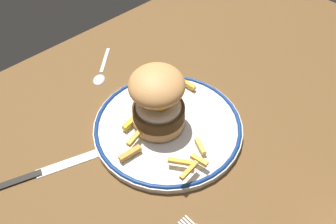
{
  "coord_description": "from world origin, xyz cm",
  "views": [
    {
      "loc": [
        -33.43,
        -25.07,
        48.83
      ],
      "look_at": [
        -4.97,
        4.18,
        4.6
      ],
      "focal_mm": 35.14,
      "sensor_mm": 36.0,
      "label": 1
    }
  ],
  "objects": [
    {
      "name": "ground_plane",
      "position": [
        0.0,
        0.0,
        -2.0
      ],
      "size": [
        126.71,
        85.79,
        4.0
      ],
      "primitive_type": "cube",
      "color": "brown"
    },
    {
      "name": "burger",
      "position": [
        -5.85,
        5.92,
        7.15
      ],
      "size": [
        14.59,
        14.55,
        11.58
      ],
      "color": "tan",
      "rests_on": "dinner_plate"
    },
    {
      "name": "dinner_plate",
      "position": [
        -4.97,
        4.18,
        0.84
      ],
      "size": [
        28.45,
        28.45,
        1.6
      ],
      "color": "silver",
      "rests_on": "ground_plane"
    },
    {
      "name": "knife",
      "position": [
        -28.06,
        12.35,
        0.26
      ],
      "size": [
        17.46,
        7.47,
        0.7
      ],
      "color": "black",
      "rests_on": "ground_plane"
    },
    {
      "name": "fries_pile",
      "position": [
        -7.6,
        2.75,
        2.4
      ],
      "size": [
        22.77,
        23.1,
        2.23
      ],
      "color": "gold",
      "rests_on": "dinner_plate"
    },
    {
      "name": "spoon",
      "position": [
        -5.14,
        25.92,
        0.36
      ],
      "size": [
        10.97,
        10.22,
        0.9
      ],
      "color": "silver",
      "rests_on": "ground_plane"
    }
  ]
}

